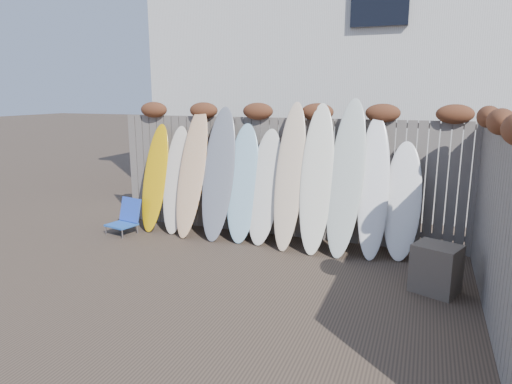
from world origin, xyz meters
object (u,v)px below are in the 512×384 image
(surfboard_0, at_px, (155,177))
(wooden_crate, at_px, (436,269))
(lattice_panel, at_px, (495,213))
(beach_chair, at_px, (126,217))

(surfboard_0, bearing_deg, wooden_crate, -13.23)
(wooden_crate, xyz_separation_m, lattice_panel, (0.61, 0.26, 0.69))
(beach_chair, bearing_deg, lattice_panel, -4.57)
(wooden_crate, distance_m, surfboard_0, 4.85)
(lattice_panel, bearing_deg, wooden_crate, -152.40)
(lattice_panel, distance_m, surfboard_0, 5.36)
(wooden_crate, height_order, lattice_panel, lattice_panel)
(wooden_crate, xyz_separation_m, surfboard_0, (-4.67, 1.13, 0.63))
(wooden_crate, bearing_deg, surfboard_0, 166.38)
(wooden_crate, relative_size, surfboard_0, 0.31)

